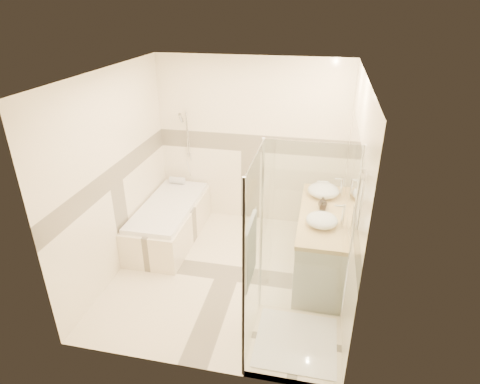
% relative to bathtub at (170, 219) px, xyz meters
% --- Properties ---
extents(room, '(2.82, 3.02, 2.52)m').
position_rel_bathtub_xyz_m(room, '(1.08, -0.64, 0.95)').
color(room, '#FDEDCA').
rests_on(room, ground).
extents(bathtub, '(0.75, 1.70, 0.56)m').
position_rel_bathtub_xyz_m(bathtub, '(0.00, 0.00, 0.00)').
color(bathtub, '#FFEECB').
rests_on(bathtub, ground).
extents(vanity, '(0.58, 1.62, 0.85)m').
position_rel_bathtub_xyz_m(vanity, '(2.15, -0.35, 0.12)').
color(vanity, white).
rests_on(vanity, ground).
extents(shower_enclosure, '(0.96, 0.93, 2.04)m').
position_rel_bathtub_xyz_m(shower_enclosure, '(1.86, -1.62, 0.20)').
color(shower_enclosure, '#FFEECB').
rests_on(shower_enclosure, ground).
extents(vessel_sink_near, '(0.41, 0.41, 0.16)m').
position_rel_bathtub_xyz_m(vessel_sink_near, '(2.13, 0.11, 0.62)').
color(vessel_sink_near, white).
rests_on(vessel_sink_near, vanity).
extents(vessel_sink_far, '(0.36, 0.36, 0.14)m').
position_rel_bathtub_xyz_m(vessel_sink_far, '(2.13, -0.66, 0.62)').
color(vessel_sink_far, white).
rests_on(vessel_sink_far, vanity).
extents(faucet_near, '(0.12, 0.03, 0.28)m').
position_rel_bathtub_xyz_m(faucet_near, '(2.35, 0.11, 0.71)').
color(faucet_near, silver).
rests_on(faucet_near, vanity).
extents(faucet_far, '(0.12, 0.03, 0.29)m').
position_rel_bathtub_xyz_m(faucet_far, '(2.35, -0.66, 0.71)').
color(faucet_far, silver).
rests_on(faucet_far, vanity).
extents(amenity_bottle_a, '(0.08, 0.08, 0.15)m').
position_rel_bathtub_xyz_m(amenity_bottle_a, '(2.13, -0.31, 0.62)').
color(amenity_bottle_a, black).
rests_on(amenity_bottle_a, vanity).
extents(amenity_bottle_b, '(0.14, 0.14, 0.15)m').
position_rel_bathtub_xyz_m(amenity_bottle_b, '(2.13, -0.22, 0.62)').
color(amenity_bottle_b, black).
rests_on(amenity_bottle_b, vanity).
extents(folded_towels, '(0.18, 0.27, 0.08)m').
position_rel_bathtub_xyz_m(folded_towels, '(2.13, 0.30, 0.58)').
color(folded_towels, silver).
rests_on(folded_towels, vanity).
extents(rolled_towel, '(0.24, 0.11, 0.11)m').
position_rel_bathtub_xyz_m(rolled_towel, '(-0.11, 0.69, 0.31)').
color(rolled_towel, silver).
rests_on(rolled_towel, bathtub).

